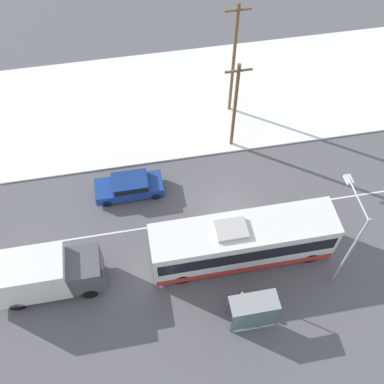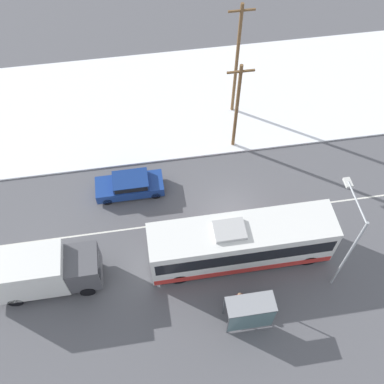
% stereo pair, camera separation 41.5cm
% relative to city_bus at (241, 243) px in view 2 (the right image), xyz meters
% --- Properties ---
extents(ground_plane, '(120.00, 120.00, 0.00)m').
position_rel_city_bus_xyz_m(ground_plane, '(0.07, 3.04, -1.75)').
color(ground_plane, '#56565B').
extents(snow_lot, '(80.00, 12.24, 0.12)m').
position_rel_city_bus_xyz_m(snow_lot, '(0.07, 14.52, -1.69)').
color(snow_lot, white).
rests_on(snow_lot, ground_plane).
extents(lane_marking_center, '(60.00, 0.12, 0.00)m').
position_rel_city_bus_xyz_m(lane_marking_center, '(0.07, 3.04, -1.75)').
color(lane_marking_center, silver).
rests_on(lane_marking_center, ground_plane).
extents(city_bus, '(11.05, 2.57, 3.59)m').
position_rel_city_bus_xyz_m(city_bus, '(0.00, 0.00, 0.00)').
color(city_bus, white).
rests_on(city_bus, ground_plane).
extents(box_truck, '(6.52, 2.30, 3.23)m').
position_rel_city_bus_xyz_m(box_truck, '(-11.88, -0.07, 0.01)').
color(box_truck, silver).
rests_on(box_truck, ground_plane).
extents(sedan_car, '(4.60, 1.80, 1.46)m').
position_rel_city_bus_xyz_m(sedan_car, '(-6.33, 6.06, -0.95)').
color(sedan_car, navy).
rests_on(sedan_car, ground_plane).
extents(pedestrian_at_stop, '(0.59, 0.26, 1.65)m').
position_rel_city_bus_xyz_m(pedestrian_at_stop, '(-0.74, -3.13, -0.74)').
color(pedestrian_at_stop, '#23232D').
rests_on(pedestrian_at_stop, ground_plane).
extents(bus_shelter, '(2.69, 1.20, 2.40)m').
position_rel_city_bus_xyz_m(bus_shelter, '(-0.40, -4.32, -0.08)').
color(bus_shelter, gray).
rests_on(bus_shelter, ground_plane).
extents(streetlamp, '(0.36, 2.95, 7.05)m').
position_rel_city_bus_xyz_m(streetlamp, '(5.19, -2.00, 2.77)').
color(streetlamp, '#9EA3A8').
rests_on(streetlamp, ground_plane).
extents(utility_pole_roadside, '(1.80, 0.24, 7.47)m').
position_rel_city_bus_xyz_m(utility_pole_roadside, '(1.52, 9.14, 2.17)').
color(utility_pole_roadside, brown).
rests_on(utility_pole_roadside, ground_plane).
extents(utility_pole_snowlot, '(1.80, 0.24, 9.30)m').
position_rel_city_bus_xyz_m(utility_pole_snowlot, '(2.21, 12.74, 3.09)').
color(utility_pole_snowlot, brown).
rests_on(utility_pole_snowlot, ground_plane).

